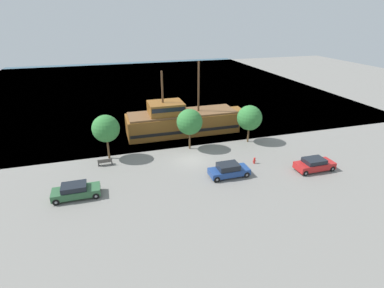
# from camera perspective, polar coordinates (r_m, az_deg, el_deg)

# --- Properties ---
(ground_plane) EXTENTS (160.00, 160.00, 0.00)m
(ground_plane) POSITION_cam_1_polar(r_m,az_deg,el_deg) (36.85, -0.17, -3.03)
(ground_plane) COLOR gray
(water_surface) EXTENTS (80.00, 80.00, 0.00)m
(water_surface) POSITION_cam_1_polar(r_m,az_deg,el_deg) (77.93, -9.61, 11.04)
(water_surface) COLOR #33566B
(water_surface) RESTS_ON ground
(pirate_ship) EXTENTS (17.75, 5.00, 10.41)m
(pirate_ship) POSITION_cam_1_polar(r_m,az_deg,el_deg) (44.71, -1.96, 4.46)
(pirate_ship) COLOR brown
(pirate_ship) RESTS_ON water_surface
(moored_boat_dockside) EXTENTS (5.66, 2.23, 1.39)m
(moored_boat_dockside) POSITION_cam_1_polar(r_m,az_deg,el_deg) (53.16, 3.88, 6.04)
(moored_boat_dockside) COLOR navy
(moored_boat_dockside) RESTS_ON water_surface
(parked_car_curb_front) EXTENTS (4.50, 1.91, 1.44)m
(parked_car_curb_front) POSITION_cam_1_polar(r_m,az_deg,el_deg) (31.49, -21.26, -8.32)
(parked_car_curb_front) COLOR #2D5B38
(parked_car_curb_front) RESTS_ON ground_plane
(parked_car_curb_mid) EXTENTS (4.47, 1.95, 1.46)m
(parked_car_curb_mid) POSITION_cam_1_polar(r_m,az_deg,el_deg) (36.94, 22.28, -3.61)
(parked_car_curb_mid) COLOR #B21E1E
(parked_car_curb_mid) RESTS_ON ground_plane
(parked_car_curb_rear) EXTENTS (4.42, 1.92, 1.53)m
(parked_car_curb_rear) POSITION_cam_1_polar(r_m,az_deg,el_deg) (33.19, 7.01, -4.96)
(parked_car_curb_rear) COLOR navy
(parked_car_curb_rear) RESTS_ON ground_plane
(fire_hydrant) EXTENTS (0.42, 0.25, 0.76)m
(fire_hydrant) POSITION_cam_1_polar(r_m,az_deg,el_deg) (36.61, 11.80, -3.05)
(fire_hydrant) COLOR red
(fire_hydrant) RESTS_ON ground_plane
(bench_promenade_east) EXTENTS (1.64, 0.45, 0.85)m
(bench_promenade_east) POSITION_cam_1_polar(r_m,az_deg,el_deg) (36.85, -16.23, -3.30)
(bench_promenade_east) COLOR #4C4742
(bench_promenade_east) RESTS_ON ground_plane
(tree_row_east) EXTENTS (3.29, 3.29, 5.58)m
(tree_row_east) POSITION_cam_1_polar(r_m,az_deg,el_deg) (37.18, -16.10, 2.83)
(tree_row_east) COLOR brown
(tree_row_east) RESTS_ON ground_plane
(tree_row_mideast) EXTENTS (3.35, 3.35, 5.42)m
(tree_row_mideast) POSITION_cam_1_polar(r_m,az_deg,el_deg) (38.52, -0.47, 4.21)
(tree_row_mideast) COLOR brown
(tree_row_mideast) RESTS_ON ground_plane
(tree_row_midwest) EXTENTS (3.40, 3.40, 5.20)m
(tree_row_midwest) POSITION_cam_1_polar(r_m,az_deg,el_deg) (41.57, 10.89, 4.90)
(tree_row_midwest) COLOR brown
(tree_row_midwest) RESTS_ON ground_plane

